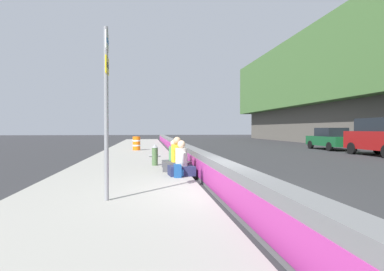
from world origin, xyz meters
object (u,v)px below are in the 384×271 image
Objects in this scene: route_sign_post at (106,101)px; parked_car_third at (383,136)px; seated_person_rear at (174,159)px; fire_hydrant at (155,154)px; seated_person_foreground at (181,164)px; construction_barrel at (137,143)px; backpack at (178,171)px; seated_person_middle at (177,160)px; parked_car_fourth at (330,139)px.

route_sign_post is 18.33m from parked_car_third.
route_sign_post is 3.41× the size of seated_person_rear.
route_sign_post is 6.73m from fire_hydrant.
parked_car_third is (7.40, -12.82, 0.69)m from seated_person_foreground.
seated_person_rear reaches higher than construction_barrel.
fire_hydrant is 1.14m from seated_person_rear.
fire_hydrant is 2.20× the size of backpack.
route_sign_post reaches higher than fire_hydrant.
backpack is at bearing 175.77° from seated_person_middle.
parked_car_third is (7.82, -12.97, 0.85)m from backpack.
fire_hydrant is 9.77m from construction_barrel.
route_sign_post is 22.44m from parked_car_fourth.
seated_person_foreground is 2.81× the size of backpack.
route_sign_post reaches higher than construction_barrel.
backpack is at bearing -172.58° from construction_barrel.
seated_person_foreground is 1.06× the size of seated_person_rear.
construction_barrel reaches higher than backpack.
fire_hydrant is at bearing 14.81° from seated_person_foreground.
seated_person_middle is 14.37m from parked_car_third.
construction_barrel is at bearing 7.42° from backpack.
seated_person_rear is 13.99m from parked_car_third.
parked_car_third is at bearing -59.99° from seated_person_foreground.
backpack is 13.21m from construction_barrel.
seated_person_rear is at bearing 2.57° from seated_person_foreground.
seated_person_middle is at bearing -177.36° from seated_person_rear.
parked_car_fourth reaches higher than seated_person_rear.
route_sign_post is at bearing 151.08° from seated_person_foreground.
route_sign_post reaches higher than seated_person_middle.
route_sign_post reaches higher than seated_person_rear.
fire_hydrant is at bearing 20.97° from seated_person_middle.
backpack is (-0.42, 0.15, -0.16)m from seated_person_foreground.
construction_barrel is (16.14, -0.05, -1.59)m from route_sign_post.
route_sign_post is at bearing 149.98° from backpack.
construction_barrel is at bearing 6.31° from fire_hydrant.
seated_person_middle reaches higher than seated_person_rear.
seated_person_middle is 11.78m from construction_barrel.
seated_person_foreground is at bearing -177.43° from seated_person_rear.
fire_hydrant is 14.32m from parked_car_third.
route_sign_post is at bearing 161.79° from seated_person_rear.
parked_car_fourth is (5.89, -0.14, -0.32)m from parked_car_third.
seated_person_foreground is 0.93× the size of seated_person_middle.
parked_car_third is at bearing -109.78° from construction_barrel.
seated_person_middle is at bearing -159.03° from fire_hydrant.
seated_person_rear is (5.53, -1.82, -1.74)m from route_sign_post.
parked_car_third is (5.33, -12.91, 0.71)m from seated_person_rear.
route_sign_post is 2.98× the size of seated_person_middle.
parked_car_fourth reaches higher than fire_hydrant.
route_sign_post reaches higher than parked_car_third.
construction_barrel is 15.61m from parked_car_third.
backpack is 18.98m from parked_car_fourth.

